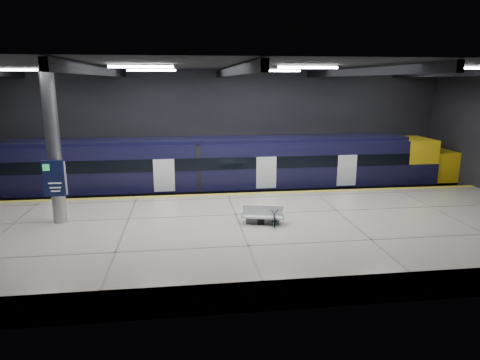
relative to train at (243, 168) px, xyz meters
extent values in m
plane|color=black|center=(-1.24, -5.50, -2.06)|extent=(30.00, 30.00, 0.00)
cube|color=black|center=(-1.24, 2.50, 1.94)|extent=(30.00, 0.10, 8.00)
cube|color=black|center=(-1.24, -13.50, 1.94)|extent=(30.00, 0.10, 8.00)
cube|color=black|center=(-1.24, -5.50, 5.94)|extent=(30.00, 16.00, 0.10)
cube|color=black|center=(-7.24, -5.50, 5.69)|extent=(0.25, 16.00, 0.40)
cube|color=black|center=(-1.24, -5.50, 5.69)|extent=(0.25, 16.00, 0.40)
cube|color=black|center=(4.76, -5.50, 5.69)|extent=(0.25, 16.00, 0.40)
cube|color=black|center=(10.76, -5.50, 5.69)|extent=(0.25, 16.00, 0.40)
cube|color=white|center=(-5.24, -7.50, 5.82)|extent=(2.60, 0.18, 0.10)
cube|color=white|center=(1.76, -7.50, 5.82)|extent=(2.60, 0.18, 0.10)
cube|color=white|center=(8.76, -7.50, 5.82)|extent=(2.60, 0.18, 0.10)
cube|color=white|center=(-12.24, -1.50, 5.82)|extent=(2.60, 0.18, 0.10)
cube|color=white|center=(-5.24, -1.50, 5.82)|extent=(2.60, 0.18, 0.10)
cube|color=white|center=(1.76, -1.50, 5.82)|extent=(2.60, 0.18, 0.10)
cube|color=white|center=(8.76, -1.50, 5.82)|extent=(2.60, 0.18, 0.10)
cube|color=beige|center=(-1.24, -8.00, -1.51)|extent=(30.00, 11.00, 1.10)
cube|color=gold|center=(-1.24, -2.75, -0.95)|extent=(30.00, 0.40, 0.01)
cube|color=gray|center=(-1.24, -0.72, -1.98)|extent=(30.00, 0.08, 0.16)
cube|color=gray|center=(-1.24, 0.72, -1.98)|extent=(30.00, 0.08, 0.16)
cube|color=black|center=(-1.80, 0.00, -1.51)|extent=(24.00, 2.58, 0.80)
cube|color=black|center=(-1.80, 0.00, 0.27)|extent=(24.00, 2.80, 2.75)
cube|color=black|center=(-1.80, 0.00, 1.76)|extent=(24.00, 2.30, 0.24)
cube|color=black|center=(-1.80, -1.41, 0.54)|extent=(24.00, 0.04, 0.70)
cube|color=white|center=(1.20, -1.41, -0.06)|extent=(1.20, 0.05, 1.90)
cube|color=yellow|center=(11.20, 0.00, 0.27)|extent=(2.00, 2.80, 2.75)
ellipsoid|color=yellow|center=(13.80, 0.00, -0.21)|extent=(3.60, 2.52, 1.90)
cube|color=black|center=(11.50, 0.00, 0.44)|extent=(1.60, 2.38, 0.80)
cube|color=#595B60|center=(-0.19, -7.92, -0.82)|extent=(1.53, 0.81, 0.27)
cube|color=white|center=(-0.19, -7.92, -0.61)|extent=(1.97, 1.21, 0.07)
cube|color=white|center=(-0.19, -7.92, -0.36)|extent=(1.79, 0.53, 0.46)
cube|color=white|center=(-1.08, -7.69, -0.50)|extent=(0.25, 0.77, 0.27)
cube|color=white|center=(0.69, -8.15, -0.50)|extent=(0.25, 0.77, 0.27)
imported|color=#99999E|center=(0.29, -8.06, -0.58)|extent=(0.73, 1.52, 0.77)
cube|color=black|center=(-0.31, -8.06, -0.78)|extent=(0.32, 0.21, 0.35)
cylinder|color=#9EA0A5|center=(-9.24, -6.50, 2.49)|extent=(0.60, 0.60, 6.90)
cube|color=#11173E|center=(-9.24, -6.92, 1.14)|extent=(0.90, 0.12, 1.60)
camera|label=1|loc=(-3.58, -25.84, 5.25)|focal=32.00mm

